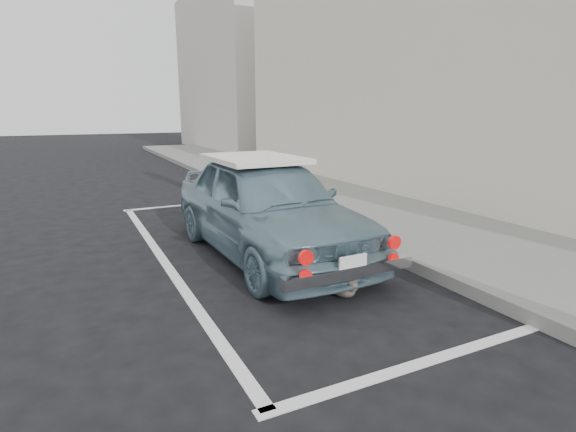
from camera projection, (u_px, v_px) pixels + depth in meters
name	position (u px, v px, depth m)	size (l,w,h in m)	color
ground	(341.00, 347.00, 3.84)	(80.00, 80.00, 0.00)	black
sidewalk	(445.00, 236.00, 6.95)	(2.80, 40.00, 0.15)	slate
shop_building	(498.00, 36.00, 9.27)	(3.50, 18.00, 7.00)	silver
building_far	(235.00, 70.00, 23.11)	(3.50, 10.00, 8.00)	beige
pline_rear	(427.00, 361.00, 3.62)	(3.00, 0.12, 0.01)	silver
pline_front	(196.00, 204.00, 9.72)	(3.00, 0.12, 0.01)	silver
pline_side	(163.00, 260.00, 6.06)	(0.12, 7.00, 0.01)	silver
retro_coupe	(267.00, 205.00, 6.19)	(1.74, 4.11, 1.38)	slate
cat	(344.00, 287.00, 4.85)	(0.26, 0.49, 0.26)	#6A5D51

